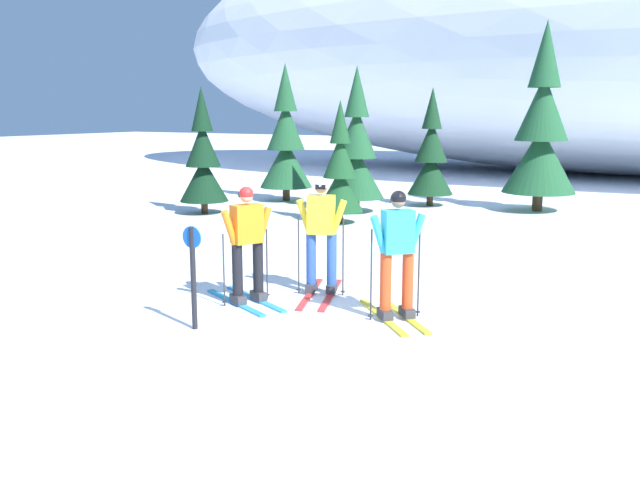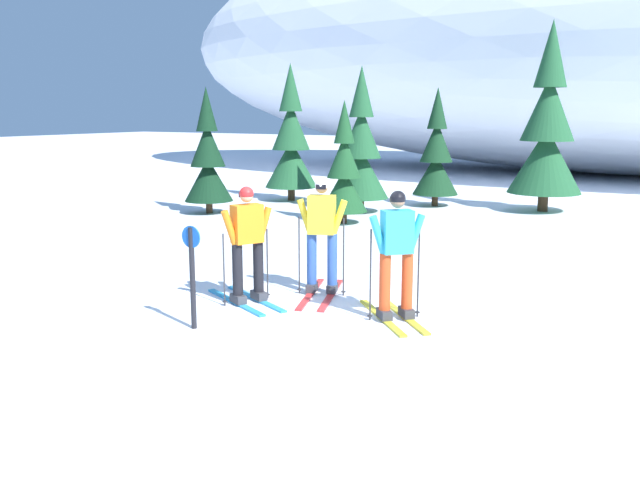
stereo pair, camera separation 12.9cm
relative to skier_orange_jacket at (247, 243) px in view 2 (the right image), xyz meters
name	(u,v)px [view 2 (the right image)]	position (x,y,z in m)	size (l,w,h in m)	color
ground_plane	(277,314)	(0.67, -0.28, -0.89)	(120.00, 120.00, 0.00)	white
skier_orange_jacket	(247,243)	(0.00, 0.00, 0.00)	(1.67, 1.13, 1.70)	#2893CC
skier_cyan_jacket	(396,254)	(2.18, 0.31, 0.01)	(1.45, 1.49, 1.73)	gold
skier_yellow_jacket	(322,235)	(0.68, 0.97, 0.03)	(0.98, 1.83, 1.77)	red
pine_tree_far_left	(208,161)	(-6.07, 6.70, 0.52)	(1.30, 1.30, 3.38)	#47301E
pine_tree_left	(291,144)	(-5.54, 10.07, 0.85)	(1.61, 1.61, 4.16)	#47301E
pine_tree_center_left	(361,152)	(-2.58, 8.90, 0.76)	(1.52, 1.52, 3.94)	#47301E
pine_tree_center	(344,173)	(-2.09, 6.98, 0.37)	(1.16, 1.16, 3.01)	#47301E
pine_tree_center_right	(436,157)	(-1.24, 11.10, 0.54)	(1.32, 1.32, 3.41)	#47301E
pine_tree_right	(547,133)	(1.75, 11.53, 1.26)	(1.98, 1.98, 5.14)	#47301E
trail_marker_post	(192,270)	(0.08, -1.31, -0.13)	(0.28, 0.07, 1.33)	black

